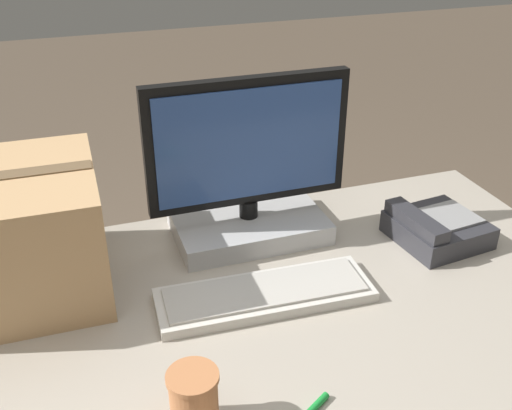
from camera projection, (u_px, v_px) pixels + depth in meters
name	position (u px, v px, depth m)	size (l,w,h in m)	color
monitor	(248.00, 183.00, 1.39)	(0.47, 0.23, 0.39)	#B7B7B7
keyboard	(265.00, 294.00, 1.22)	(0.45, 0.17, 0.03)	beige
desk_phone	(436.00, 228.00, 1.41)	(0.21, 0.21, 0.08)	#2D2D33
paper_cup_left	(194.00, 400.00, 0.92)	(0.08, 0.08, 0.11)	#BC7547
cardboard_box	(22.00, 233.00, 1.21)	(0.32, 0.36, 0.26)	tan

